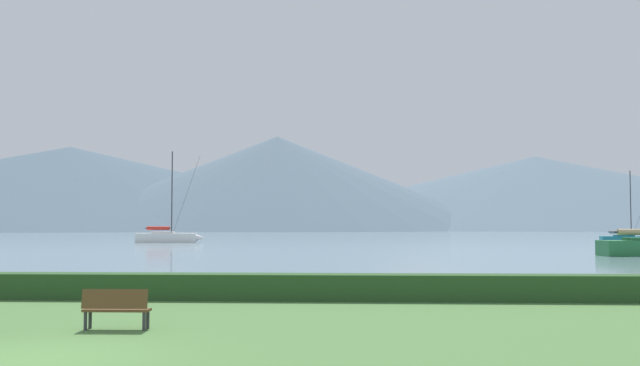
# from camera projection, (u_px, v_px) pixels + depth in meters

# --- Properties ---
(ground_plane) EXTENTS (1000.00, 1000.00, 0.00)m
(ground_plane) POSITION_uv_depth(u_px,v_px,m) (34.00, 358.00, 14.06)
(ground_plane) COLOR #477038
(harbor_water) EXTENTS (320.00, 246.00, 0.00)m
(harbor_water) POSITION_uv_depth(u_px,v_px,m) (329.00, 236.00, 150.68)
(harbor_water) COLOR gray
(harbor_water) RESTS_ON ground_plane
(hedge_line) EXTENTS (80.00, 1.20, 0.83)m
(hedge_line) POSITION_uv_depth(u_px,v_px,m) (177.00, 286.00, 25.05)
(hedge_line) COLOR #284C23
(hedge_line) RESTS_ON ground_plane
(sailboat_slip_1) EXTENTS (9.04, 3.39, 11.94)m
(sailboat_slip_1) POSITION_uv_depth(u_px,v_px,m) (167.00, 237.00, 100.44)
(sailboat_slip_1) COLOR white
(sailboat_slip_1) RESTS_ON harbor_water
(sailboat_slip_3) EXTENTS (7.05, 2.69, 8.85)m
(sailboat_slip_3) POSITION_uv_depth(u_px,v_px,m) (628.00, 239.00, 92.36)
(sailboat_slip_3) COLOR #19707A
(sailboat_slip_3) RESTS_ON harbor_water
(park_bench_near_path) EXTENTS (1.54, 0.50, 0.95)m
(park_bench_near_path) POSITION_uv_depth(u_px,v_px,m) (116.00, 307.00, 17.83)
(park_bench_near_path) COLOR brown
(park_bench_near_path) RESTS_ON ground_plane
(distant_hill_west_ridge) EXTENTS (188.49, 188.49, 38.36)m
(distant_hill_west_ridge) POSITION_uv_depth(u_px,v_px,m) (277.00, 183.00, 315.70)
(distant_hill_west_ridge) COLOR #4C6070
(distant_hill_west_ridge) RESTS_ON ground_plane
(distant_hill_central_peak) EXTENTS (344.44, 344.44, 40.01)m
(distant_hill_central_peak) POSITION_uv_depth(u_px,v_px,m) (70.00, 188.00, 375.07)
(distant_hill_central_peak) COLOR #425666
(distant_hill_central_peak) RESTS_ON ground_plane
(distant_hill_east_ridge) EXTENTS (299.99, 299.99, 35.39)m
(distant_hill_east_ridge) POSITION_uv_depth(u_px,v_px,m) (535.00, 192.00, 376.00)
(distant_hill_east_ridge) COLOR #4C6070
(distant_hill_east_ridge) RESTS_ON ground_plane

